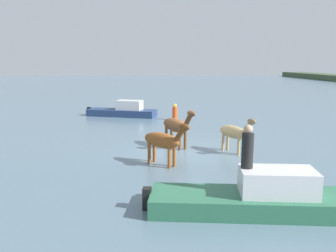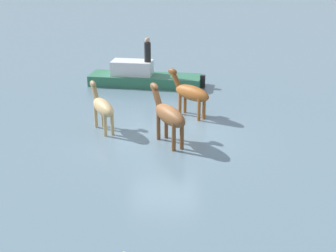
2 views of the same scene
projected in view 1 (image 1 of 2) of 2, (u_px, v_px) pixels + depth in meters
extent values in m
plane|color=slate|center=(182.00, 151.00, 16.38)|extent=(180.28, 180.28, 0.00)
ellipsoid|color=brown|center=(176.00, 125.00, 16.94)|extent=(1.97, 1.41, 0.65)
cylinder|color=brown|center=(185.00, 138.00, 16.64)|extent=(0.14, 0.14, 1.07)
cylinder|color=brown|center=(180.00, 139.00, 16.47)|extent=(0.14, 0.14, 1.07)
cylinder|color=brown|center=(172.00, 134.00, 17.59)|extent=(0.14, 0.14, 1.07)
cylinder|color=brown|center=(166.00, 134.00, 17.42)|extent=(0.14, 0.14, 1.07)
cylinder|color=#50311A|center=(188.00, 119.00, 16.02)|extent=(0.63, 0.47, 0.71)
ellipsoid|color=#50311A|center=(191.00, 114.00, 15.80)|extent=(0.57, 0.44, 0.28)
ellipsoid|color=tan|center=(233.00, 132.00, 15.95)|extent=(1.74, 1.23, 0.57)
cylinder|color=tan|center=(243.00, 144.00, 15.68)|extent=(0.13, 0.13, 0.94)
cylinder|color=tan|center=(239.00, 145.00, 15.53)|extent=(0.13, 0.13, 0.94)
cylinder|color=tan|center=(228.00, 140.00, 16.53)|extent=(0.13, 0.13, 0.94)
cylinder|color=tan|center=(223.00, 140.00, 16.38)|extent=(0.13, 0.13, 0.94)
cylinder|color=olive|center=(248.00, 127.00, 15.13)|extent=(0.55, 0.42, 0.63)
ellipsoid|color=olive|center=(252.00, 122.00, 14.94)|extent=(0.50, 0.39, 0.25)
ellipsoid|color=brown|center=(161.00, 140.00, 14.01)|extent=(1.68, 1.62, 0.61)
cylinder|color=brown|center=(174.00, 154.00, 13.85)|extent=(0.13, 0.13, 1.00)
cylinder|color=brown|center=(169.00, 156.00, 13.63)|extent=(0.13, 0.13, 1.00)
cylinder|color=brown|center=(154.00, 150.00, 14.56)|extent=(0.13, 0.13, 1.00)
cylinder|color=brown|center=(149.00, 151.00, 14.34)|extent=(0.13, 0.13, 1.00)
cylinder|color=brown|center=(180.00, 134.00, 13.31)|extent=(0.55, 0.53, 0.66)
ellipsoid|color=brown|center=(184.00, 127.00, 13.13)|extent=(0.50, 0.49, 0.27)
cube|color=#2D6B4C|center=(251.00, 205.00, 9.71)|extent=(2.36, 5.70, 0.67)
cube|color=silver|center=(278.00, 182.00, 9.55)|extent=(1.37, 2.13, 0.70)
cube|color=black|center=(147.00, 200.00, 9.88)|extent=(0.31, 0.28, 0.72)
cube|color=navy|center=(122.00, 114.00, 26.77)|extent=(3.05, 5.35, 0.65)
cube|color=silver|center=(129.00, 105.00, 26.50)|extent=(1.56, 2.09, 0.70)
cube|color=black|center=(89.00, 112.00, 27.39)|extent=(0.34, 0.32, 0.70)
cylinder|color=black|center=(247.00, 151.00, 9.56)|extent=(0.32, 0.32, 0.95)
sphere|color=tan|center=(248.00, 129.00, 9.45)|extent=(0.24, 0.24, 0.24)
cylinder|color=#E54C19|center=(175.00, 114.00, 24.97)|extent=(0.36, 0.36, 0.90)
sphere|color=yellow|center=(175.00, 106.00, 24.87)|extent=(0.24, 0.24, 0.24)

